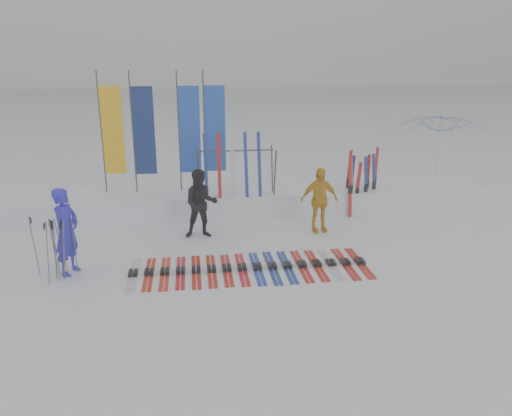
{
  "coord_description": "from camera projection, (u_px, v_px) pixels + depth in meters",
  "views": [
    {
      "loc": [
        -1.13,
        -8.6,
        4.16
      ],
      "look_at": [
        0.2,
        1.6,
        1.0
      ],
      "focal_mm": 35.0,
      "sensor_mm": 36.0,
      "label": 1
    }
  ],
  "objects": [
    {
      "name": "ground",
      "position": [
        256.0,
        283.0,
        9.51
      ],
      "size": [
        120.0,
        120.0,
        0.0
      ],
      "primitive_type": "plane",
      "color": "white",
      "rests_on": "ground"
    },
    {
      "name": "snow_bank",
      "position": [
        235.0,
        201.0,
        13.79
      ],
      "size": [
        14.0,
        1.6,
        0.6
      ],
      "primitive_type": "cube",
      "color": "white",
      "rests_on": "ground"
    },
    {
      "name": "person_blue",
      "position": [
        67.0,
        231.0,
        9.71
      ],
      "size": [
        0.61,
        0.74,
        1.74
      ],
      "primitive_type": "imported",
      "rotation": [
        0.0,
        0.0,
        1.23
      ],
      "color": "#2422C7",
      "rests_on": "ground"
    },
    {
      "name": "person_black",
      "position": [
        201.0,
        204.0,
        11.7
      ],
      "size": [
        0.8,
        0.62,
        1.64
      ],
      "primitive_type": "imported",
      "rotation": [
        0.0,
        0.0,
        0.0
      ],
      "color": "black",
      "rests_on": "ground"
    },
    {
      "name": "person_yellow",
      "position": [
        319.0,
        200.0,
        12.09
      ],
      "size": [
        0.97,
        0.49,
        1.6
      ],
      "primitive_type": "imported",
      "rotation": [
        0.0,
        0.0,
        0.11
      ],
      "color": "#E5A40E",
      "rests_on": "ground"
    },
    {
      "name": "tent_canopy",
      "position": [
        440.0,
        154.0,
        15.18
      ],
      "size": [
        3.12,
        3.17,
        2.54
      ],
      "primitive_type": "imported",
      "rotation": [
        0.0,
        0.0,
        0.13
      ],
      "color": "white",
      "rests_on": "ground"
    },
    {
      "name": "ski_row",
      "position": [
        250.0,
        267.0,
        10.12
      ],
      "size": [
        4.79,
        1.68,
        0.07
      ],
      "color": "#BABCC2",
      "rests_on": "ground"
    },
    {
      "name": "pole_cluster",
      "position": [
        56.0,
        249.0,
        9.53
      ],
      "size": [
        0.78,
        0.53,
        1.25
      ],
      "color": "#595B60",
      "rests_on": "ground"
    },
    {
      "name": "feather_flags",
      "position": [
        165.0,
        130.0,
        13.24
      ],
      "size": [
        3.28,
        0.19,
        3.2
      ],
      "color": "#383A3F",
      "rests_on": "ground"
    },
    {
      "name": "ski_rack",
      "position": [
        236.0,
        166.0,
        13.09
      ],
      "size": [
        2.04,
        0.8,
        1.23
      ],
      "color": "#383A3F",
      "rests_on": "ground"
    },
    {
      "name": "upright_skis",
      "position": [
        359.0,
        183.0,
        13.62
      ],
      "size": [
        1.12,
        0.96,
        1.69
      ],
      "color": "red",
      "rests_on": "ground"
    }
  ]
}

